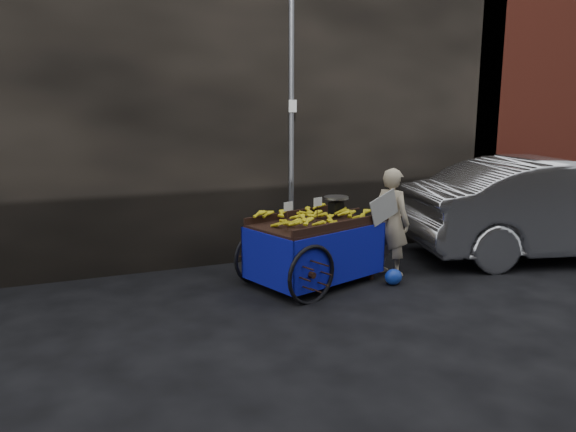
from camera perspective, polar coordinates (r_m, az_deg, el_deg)
name	(u,v)px	position (r m, az deg, el deg)	size (l,w,h in m)	color
ground	(308,289)	(7.56, 2.00, -7.47)	(80.00, 80.00, 0.00)	black
building_wall	(267,100)	(9.71, -2.14, 11.74)	(13.50, 2.00, 5.00)	black
street_pole	(291,133)	(8.47, 0.34, 8.45)	(0.12, 0.10, 4.00)	slate
banana_cart	(312,229)	(7.59, 2.41, -1.36)	(2.49, 1.68, 1.24)	black
vendor	(392,222)	(8.16, 10.49, -0.57)	(0.84, 0.66, 1.55)	beige
plastic_bag	(393,277)	(7.84, 10.66, -6.10)	(0.25, 0.20, 0.22)	#1739B2
parked_car	(559,208)	(9.97, 25.83, 0.74)	(1.68, 4.82, 1.59)	silver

